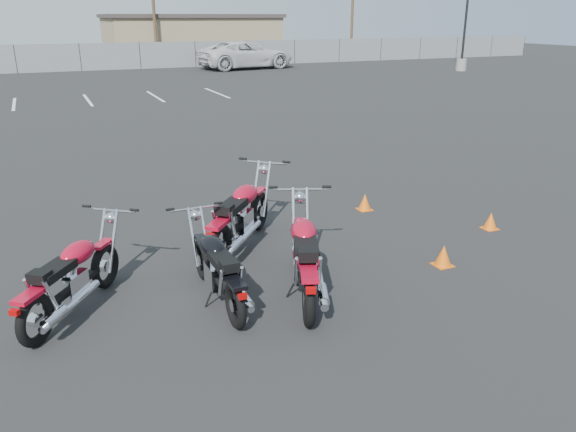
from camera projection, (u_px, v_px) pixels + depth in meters
name	position (u px, v px, depth m)	size (l,w,h in m)	color
ground	(292.00, 272.00, 8.22)	(120.00, 120.00, 0.00)	black
motorcycle_front_red	(72.00, 278.00, 6.93)	(1.65, 1.98, 1.07)	black
motorcycle_second_black	(218.00, 269.00, 7.23)	(0.81, 2.10, 1.03)	black
motorcycle_third_red	(241.00, 216.00, 8.93)	(1.95, 2.13, 1.19)	black
motorcycle_rear_red	(305.00, 257.00, 7.41)	(1.36, 2.36, 1.18)	black
training_cone_near	(365.00, 202.00, 10.82)	(0.27, 0.27, 0.32)	orange
training_cone_far	(491.00, 221.00, 9.85)	(0.25, 0.25, 0.30)	orange
training_cone_extra	(443.00, 255.00, 8.39)	(0.27, 0.27, 0.32)	orange
light_pole_east	(464.00, 35.00, 37.68)	(0.80, 0.70, 9.18)	gray
chainlink_fence	(80.00, 57.00, 38.05)	(80.06, 0.06, 1.80)	slate
tan_building_east	(190.00, 36.00, 49.29)	(14.40, 9.40, 3.70)	#8D7B5B
utility_pole_c	(153.00, 0.00, 42.51)	(1.80, 0.24, 9.00)	#42301F
utility_pole_d	(353.00, 2.00, 50.24)	(1.80, 0.24, 9.00)	#42301F
parking_line_stripes	(52.00, 102.00, 24.48)	(15.12, 4.00, 0.01)	silver
white_van	(246.00, 47.00, 39.52)	(7.85, 3.14, 2.98)	silver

